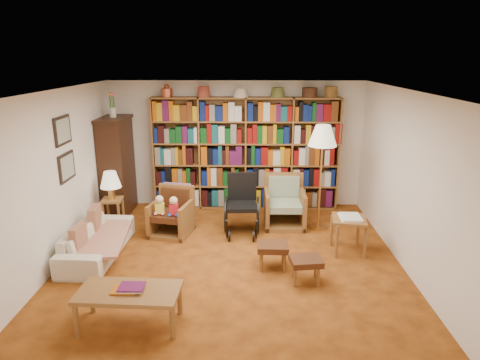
{
  "coord_description": "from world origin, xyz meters",
  "views": [
    {
      "loc": [
        0.24,
        -5.87,
        2.95
      ],
      "look_at": [
        0.12,
        0.6,
        1.07
      ],
      "focal_mm": 32.0,
      "sensor_mm": 36.0,
      "label": 1
    }
  ],
  "objects_px": {
    "side_table_lamp": "(113,207)",
    "side_table_papers": "(349,224)",
    "sofa": "(97,240)",
    "footstool_b": "(306,263)",
    "footstool_a": "(273,248)",
    "wheelchair": "(242,206)",
    "coffee_table": "(129,294)",
    "armchair_leather": "(172,214)",
    "armchair_sage": "(284,206)",
    "floor_lamp": "(323,140)"
  },
  "relations": [
    {
      "from": "side_table_lamp",
      "to": "coffee_table",
      "type": "bearing_deg",
      "value": -69.71
    },
    {
      "from": "armchair_leather",
      "to": "footstool_b",
      "type": "xyz_separation_m",
      "value": [
        2.09,
        -1.66,
        -0.05
      ]
    },
    {
      "from": "armchair_sage",
      "to": "side_table_papers",
      "type": "height_order",
      "value": "armchair_sage"
    },
    {
      "from": "armchair_leather",
      "to": "floor_lamp",
      "type": "xyz_separation_m",
      "value": [
        2.56,
        0.25,
        1.25
      ]
    },
    {
      "from": "sofa",
      "to": "footstool_b",
      "type": "xyz_separation_m",
      "value": [
        3.08,
        -0.74,
        0.04
      ]
    },
    {
      "from": "footstool_a",
      "to": "side_table_lamp",
      "type": "bearing_deg",
      "value": 151.56
    },
    {
      "from": "side_table_lamp",
      "to": "floor_lamp",
      "type": "bearing_deg",
      "value": 0.31
    },
    {
      "from": "armchair_sage",
      "to": "side_table_papers",
      "type": "bearing_deg",
      "value": -52.44
    },
    {
      "from": "side_table_lamp",
      "to": "side_table_papers",
      "type": "bearing_deg",
      "value": -13.53
    },
    {
      "from": "armchair_leather",
      "to": "side_table_papers",
      "type": "relative_size",
      "value": 1.38
    },
    {
      "from": "floor_lamp",
      "to": "coffee_table",
      "type": "distance_m",
      "value": 4.08
    },
    {
      "from": "side_table_papers",
      "to": "sofa",
      "type": "bearing_deg",
      "value": -177.05
    },
    {
      "from": "footstool_a",
      "to": "coffee_table",
      "type": "height_order",
      "value": "coffee_table"
    },
    {
      "from": "side_table_lamp",
      "to": "footstool_a",
      "type": "height_order",
      "value": "side_table_lamp"
    },
    {
      "from": "armchair_sage",
      "to": "floor_lamp",
      "type": "distance_m",
      "value": 1.4
    },
    {
      "from": "armchair_leather",
      "to": "armchair_sage",
      "type": "height_order",
      "value": "armchair_sage"
    },
    {
      "from": "side_table_papers",
      "to": "footstool_a",
      "type": "bearing_deg",
      "value": -155.61
    },
    {
      "from": "side_table_lamp",
      "to": "coffee_table",
      "type": "relative_size",
      "value": 0.45
    },
    {
      "from": "armchair_leather",
      "to": "wheelchair",
      "type": "xyz_separation_m",
      "value": [
        1.21,
        0.06,
        0.13
      ]
    },
    {
      "from": "sofa",
      "to": "floor_lamp",
      "type": "bearing_deg",
      "value": -70.05
    },
    {
      "from": "sofa",
      "to": "side_table_lamp",
      "type": "distance_m",
      "value": 1.16
    },
    {
      "from": "armchair_leather",
      "to": "footstool_a",
      "type": "bearing_deg",
      "value": -37.16
    },
    {
      "from": "side_table_lamp",
      "to": "footstool_a",
      "type": "relative_size",
      "value": 1.18
    },
    {
      "from": "sofa",
      "to": "footstool_a",
      "type": "height_order",
      "value": "sofa"
    },
    {
      "from": "wheelchair",
      "to": "coffee_table",
      "type": "height_order",
      "value": "wheelchair"
    },
    {
      "from": "armchair_leather",
      "to": "coffee_table",
      "type": "distance_m",
      "value": 2.67
    },
    {
      "from": "coffee_table",
      "to": "side_table_lamp",
      "type": "bearing_deg",
      "value": 110.29
    },
    {
      "from": "sofa",
      "to": "footstool_a",
      "type": "xyz_separation_m",
      "value": [
        2.66,
        -0.34,
        0.06
      ]
    },
    {
      "from": "floor_lamp",
      "to": "footstool_a",
      "type": "height_order",
      "value": "floor_lamp"
    },
    {
      "from": "armchair_sage",
      "to": "coffee_table",
      "type": "height_order",
      "value": "armchair_sage"
    },
    {
      "from": "footstool_a",
      "to": "coffee_table",
      "type": "bearing_deg",
      "value": -140.14
    },
    {
      "from": "side_table_papers",
      "to": "coffee_table",
      "type": "xyz_separation_m",
      "value": [
        -2.88,
        -1.95,
        -0.08
      ]
    },
    {
      "from": "sofa",
      "to": "armchair_leather",
      "type": "height_order",
      "value": "armchair_leather"
    },
    {
      "from": "side_table_papers",
      "to": "footstool_b",
      "type": "relative_size",
      "value": 1.31
    },
    {
      "from": "side_table_lamp",
      "to": "armchair_sage",
      "type": "height_order",
      "value": "armchair_sage"
    },
    {
      "from": "armchair_sage",
      "to": "floor_lamp",
      "type": "height_order",
      "value": "floor_lamp"
    },
    {
      "from": "sofa",
      "to": "coffee_table",
      "type": "bearing_deg",
      "value": -149.23
    },
    {
      "from": "footstool_b",
      "to": "side_table_papers",
      "type": "bearing_deg",
      "value": 50.62
    },
    {
      "from": "side_table_lamp",
      "to": "armchair_leather",
      "type": "height_order",
      "value": "armchair_leather"
    },
    {
      "from": "sofa",
      "to": "footstool_b",
      "type": "distance_m",
      "value": 3.17
    },
    {
      "from": "armchair_leather",
      "to": "side_table_lamp",
      "type": "bearing_deg",
      "value": 168.11
    },
    {
      "from": "wheelchair",
      "to": "footstool_a",
      "type": "xyz_separation_m",
      "value": [
        0.46,
        -1.32,
        -0.16
      ]
    },
    {
      "from": "sofa",
      "to": "side_table_papers",
      "type": "height_order",
      "value": "side_table_papers"
    },
    {
      "from": "footstool_b",
      "to": "wheelchair",
      "type": "bearing_deg",
      "value": 117.14
    },
    {
      "from": "side_table_lamp",
      "to": "armchair_sage",
      "type": "relative_size",
      "value": 0.59
    },
    {
      "from": "floor_lamp",
      "to": "side_table_papers",
      "type": "height_order",
      "value": "floor_lamp"
    },
    {
      "from": "side_table_papers",
      "to": "wheelchair",
      "type": "bearing_deg",
      "value": 154.73
    },
    {
      "from": "armchair_leather",
      "to": "sofa",
      "type": "bearing_deg",
      "value": -137.07
    },
    {
      "from": "wheelchair",
      "to": "footstool_b",
      "type": "relative_size",
      "value": 2.25
    },
    {
      "from": "side_table_lamp",
      "to": "armchair_sage",
      "type": "xyz_separation_m",
      "value": [
        3.05,
        0.22,
        -0.03
      ]
    }
  ]
}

